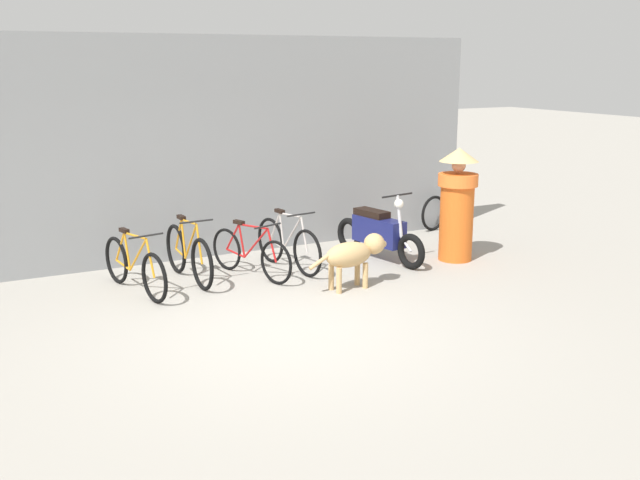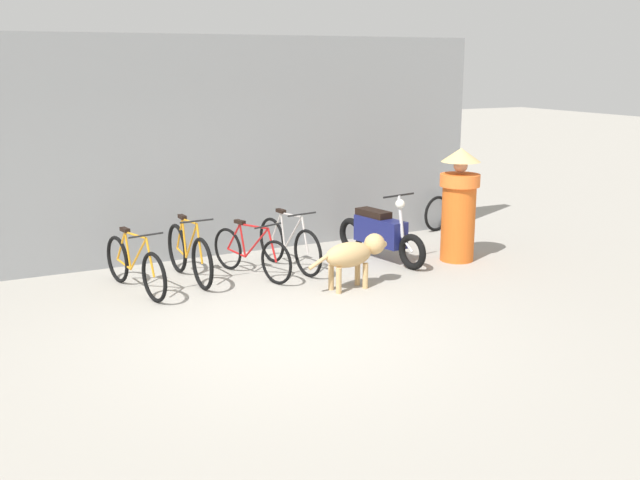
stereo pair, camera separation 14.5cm
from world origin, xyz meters
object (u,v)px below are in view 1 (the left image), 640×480
motorcycle (379,232)px  person_in_robes (457,202)px  bicycle_0 (134,267)px  bicycle_2 (250,254)px  stray_dog (354,254)px  spare_tire_right (434,213)px  bicycle_1 (188,255)px  bicycle_3 (288,245)px

motorcycle → person_in_robes: (1.01, -0.55, 0.46)m
motorcycle → bicycle_0: bearing=-101.0°
bicycle_2 → person_in_robes: size_ratio=0.93×
stray_dog → spare_tire_right: 3.75m
bicycle_0 → stray_dog: 2.85m
spare_tire_right → bicycle_1: bearing=-168.5°
bicycle_0 → spare_tire_right: (5.57, 1.15, -0.03)m
bicycle_0 → bicycle_3: 2.23m
bicycle_0 → spare_tire_right: size_ratio=2.74×
bicycle_1 → person_in_robes: size_ratio=0.98×
stray_dog → bicycle_0: bearing=151.3°
bicycle_0 → bicycle_2: bicycle_0 is taller
motorcycle → person_in_robes: 1.24m
bicycle_0 → motorcycle: bearing=77.5°
motorcycle → stray_dog: size_ratio=1.55×
bicycle_2 → spare_tire_right: size_ratio=2.52×
spare_tire_right → motorcycle: bearing=-147.5°
bicycle_1 → spare_tire_right: bicycle_1 is taller
stray_dog → bicycle_2: bearing=126.9°
bicycle_3 → stray_dog: (0.38, -1.23, 0.11)m
motorcycle → person_in_robes: size_ratio=1.12×
stray_dog → person_in_robes: bearing=9.3°
bicycle_2 → spare_tire_right: 4.14m
bicycle_0 → person_in_robes: person_in_robes is taller
stray_dog → person_in_robes: 2.18m
bicycle_1 → person_in_robes: person_in_robes is taller
bicycle_1 → spare_tire_right: bearing=98.3°
bicycle_0 → stray_dog: bicycle_0 is taller
person_in_robes → bicycle_2: bearing=-30.6°
bicycle_1 → motorcycle: size_ratio=0.87×
bicycle_0 → spare_tire_right: bicycle_0 is taller
bicycle_0 → stray_dog: size_ratio=1.40×
bicycle_3 → person_in_robes: size_ratio=0.95×
bicycle_0 → bicycle_2: (1.60, -0.02, -0.01)m
bicycle_1 → bicycle_0: bearing=-80.3°
bicycle_1 → stray_dog: bicycle_1 is taller
bicycle_3 → spare_tire_right: (3.34, 1.07, -0.05)m
bicycle_3 → stray_dog: 1.29m
bicycle_3 → motorcycle: size_ratio=0.85×
bicycle_0 → person_in_robes: size_ratio=1.01×
bicycle_2 → spare_tire_right: bearing=88.2°
person_in_robes → motorcycle: bearing=-48.3°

